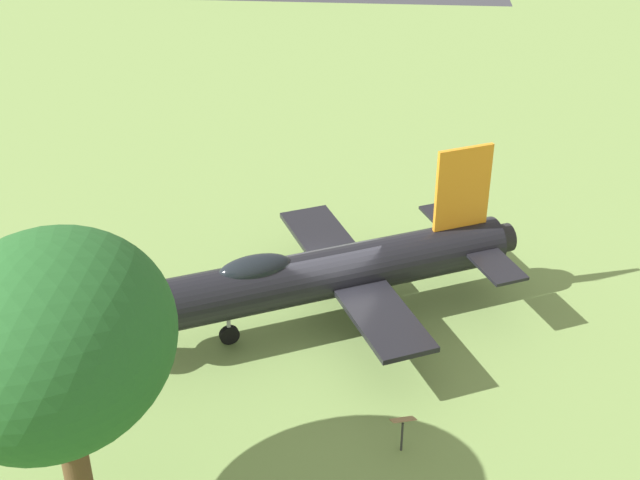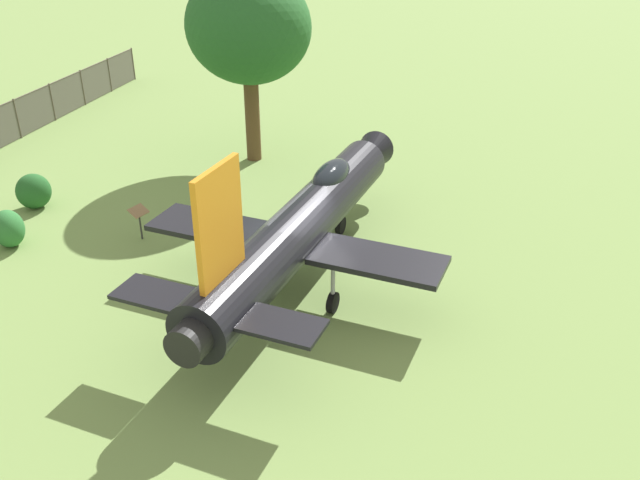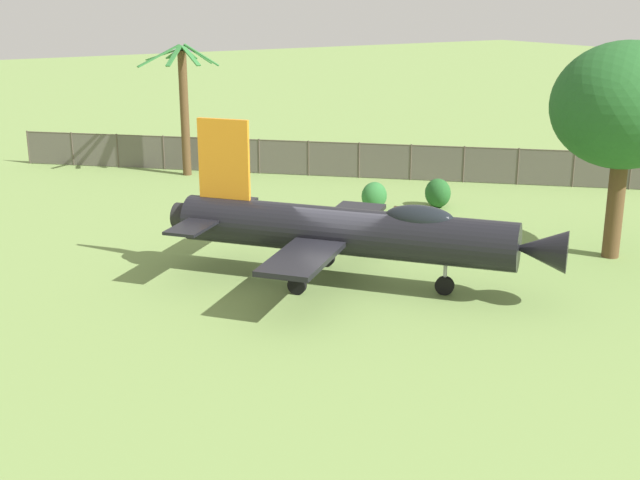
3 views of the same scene
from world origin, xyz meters
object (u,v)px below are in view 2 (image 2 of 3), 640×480
display_jet (304,221)px  shade_tree (248,27)px  shrub_by_tree (8,229)px  shrub_near_fence (34,191)px  info_plaque (139,216)px

display_jet → shade_tree: shade_tree is taller
shade_tree → shrub_by_tree: 11.51m
display_jet → shrub_near_fence: 10.90m
info_plaque → shade_tree: bearing=-50.6°
shrub_by_tree → info_plaque: (-1.48, -3.85, 0.24)m
shrub_by_tree → info_plaque: size_ratio=1.07×
display_jet → info_plaque: 5.96m
shrub_near_fence → shrub_by_tree: (-2.65, 1.08, -0.03)m
display_jet → info_plaque: bearing=89.4°
shade_tree → shrub_by_tree: bearing=109.4°
shade_tree → shrub_by_tree: size_ratio=6.21×
shade_tree → shrub_near_fence: bearing=95.4°
display_jet → shade_tree: size_ratio=1.49×
shade_tree → display_jet: bearing=166.4°
shade_tree → info_plaque: 9.03m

